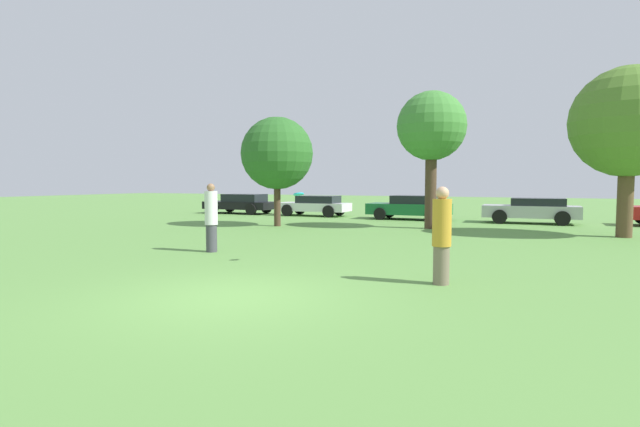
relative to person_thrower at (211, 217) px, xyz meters
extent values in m
plane|color=#5B8E42|center=(3.67, -4.33, -0.99)|extent=(120.00, 120.00, 0.00)
cylinder|color=#3F3F47|center=(0.00, 0.00, -0.60)|extent=(0.31, 0.31, 0.78)
cylinder|color=silver|center=(0.00, 0.00, 0.27)|extent=(0.37, 0.37, 0.96)
sphere|color=#8C6647|center=(0.00, 0.00, 0.86)|extent=(0.23, 0.23, 0.23)
cylinder|color=#726651|center=(6.81, -1.77, -0.61)|extent=(0.31, 0.31, 0.75)
cylinder|color=#BF8C26|center=(6.81, -1.77, 0.23)|extent=(0.37, 0.37, 0.92)
sphere|color=tan|center=(6.81, -1.77, 0.80)|extent=(0.25, 0.25, 0.25)
cylinder|color=#19B2D8|center=(3.22, -0.84, 0.72)|extent=(0.26, 0.26, 0.12)
cylinder|color=#473323|center=(-2.27, 7.91, 0.21)|extent=(0.30, 0.30, 2.40)
sphere|color=#286023|center=(-2.27, 7.91, 2.30)|extent=(3.25, 3.25, 3.25)
cylinder|color=#473323|center=(4.30, 9.56, 0.80)|extent=(0.48, 0.48, 3.57)
sphere|color=#3D7F33|center=(4.30, 9.56, 3.39)|extent=(2.93, 2.93, 2.93)
cylinder|color=brown|center=(11.37, 9.12, 0.54)|extent=(0.53, 0.53, 3.06)
sphere|color=#4C7528|center=(11.37, 9.12, 3.16)|extent=(3.94, 3.94, 3.94)
cube|color=black|center=(-8.72, 14.59, -0.46)|extent=(4.50, 1.90, 0.47)
cube|color=black|center=(-8.38, 14.59, 0.01)|extent=(2.48, 1.66, 0.48)
cylinder|color=black|center=(-10.10, 13.65, -0.65)|extent=(0.69, 0.21, 0.69)
cylinder|color=black|center=(-10.12, 15.50, -0.65)|extent=(0.69, 0.21, 0.69)
cylinder|color=black|center=(-7.32, 13.67, -0.65)|extent=(0.69, 0.21, 0.69)
cylinder|color=black|center=(-7.34, 15.53, -0.65)|extent=(0.69, 0.21, 0.69)
cube|color=silver|center=(-3.57, 14.57, -0.46)|extent=(4.24, 1.73, 0.48)
cube|color=black|center=(-3.25, 14.57, -0.01)|extent=(2.34, 1.51, 0.42)
cylinder|color=black|center=(-4.87, 13.71, -0.65)|extent=(0.69, 0.19, 0.69)
cylinder|color=black|center=(-4.88, 15.40, -0.65)|extent=(0.69, 0.19, 0.69)
cylinder|color=black|center=(-2.25, 13.73, -0.65)|extent=(0.69, 0.19, 0.69)
cylinder|color=black|center=(-2.26, 15.43, -0.65)|extent=(0.69, 0.19, 0.69)
cube|color=#196633|center=(2.24, 14.21, -0.43)|extent=(4.34, 1.87, 0.58)
cube|color=black|center=(2.56, 14.21, 0.08)|extent=(2.39, 1.63, 0.43)
cylinder|color=black|center=(0.91, 13.28, -0.67)|extent=(0.64, 0.21, 0.64)
cylinder|color=black|center=(0.89, 15.11, -0.67)|extent=(0.64, 0.21, 0.64)
cylinder|color=black|center=(3.59, 13.30, -0.67)|extent=(0.64, 0.21, 0.64)
cylinder|color=black|center=(3.57, 15.13, -0.67)|extent=(0.64, 0.21, 0.64)
cube|color=#B2B2B7|center=(8.18, 14.14, -0.41)|extent=(4.36, 1.69, 0.58)
cube|color=black|center=(8.51, 14.14, 0.06)|extent=(2.40, 1.47, 0.36)
cylinder|color=black|center=(6.84, 13.30, -0.65)|extent=(0.68, 0.22, 0.68)
cylinder|color=black|center=(6.83, 14.95, -0.65)|extent=(0.68, 0.22, 0.68)
cylinder|color=black|center=(9.54, 13.33, -0.65)|extent=(0.68, 0.22, 0.68)
cylinder|color=black|center=(9.52, 14.98, -0.65)|extent=(0.68, 0.22, 0.68)
camera|label=1|loc=(8.51, -11.33, 1.02)|focal=27.27mm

